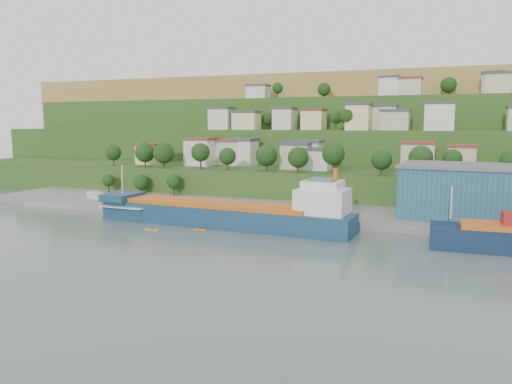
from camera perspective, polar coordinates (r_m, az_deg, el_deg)
The scene contains 10 objects.
ground at distance 109.69m, azimuth -2.22°, elevation -5.00°, with size 500.00×500.00×0.00m, color #4E5E57.
quay at distance 130.32m, azimuth 10.90°, elevation -3.08°, with size 220.00×26.00×4.00m, color slate.
pebble_beach at distance 156.76m, azimuth -17.61°, elevation -1.48°, with size 40.00×18.00×2.40m, color slate.
hillside at distance 271.12m, azimuth 12.23°, elevation 2.51°, with size 360.00×211.29×96.00m.
cargo_ship_near at distance 119.30m, azimuth -3.03°, elevation -2.67°, with size 64.49×13.23×16.47m.
warehouse at distance 128.60m, azimuth 23.08°, elevation 0.09°, with size 32.37×21.33×12.80m.
caravan at distance 157.17m, azimuth -17.88°, elevation -0.50°, with size 6.11×2.55×2.85m, color silver.
dinghy at distance 148.94m, azimuth -16.21°, elevation -1.28°, with size 3.74×1.40×0.75m, color silver.
kayak_orange at distance 115.87m, azimuth -6.45°, elevation -4.24°, with size 3.00×0.73×0.74m.
kayak_yellow at distance 117.53m, azimuth -11.82°, elevation -4.17°, with size 3.56×1.07×0.88m.
Camera 1 is at (42.95, -97.95, 24.33)m, focal length 35.00 mm.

